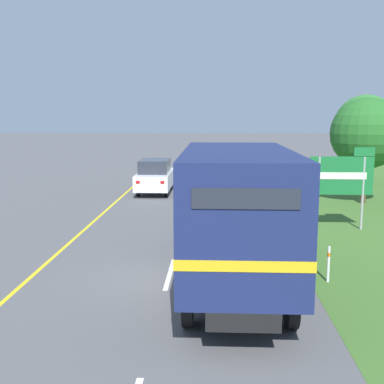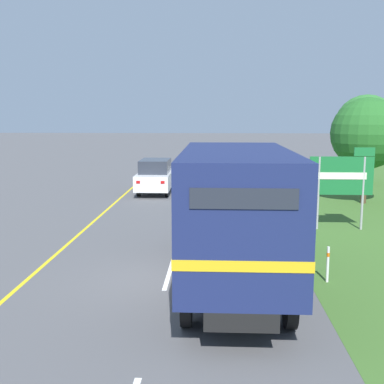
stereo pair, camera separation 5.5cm
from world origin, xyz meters
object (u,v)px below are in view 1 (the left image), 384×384
object	(u,v)px
horse_trailer_truck	(235,210)
roadside_tree_near	(367,134)
roadside_tree_mid	(365,126)
lead_car_white	(155,176)
delineator_post	(328,263)
highway_sign	(342,177)

from	to	relation	value
horse_trailer_truck	roadside_tree_near	world-z (taller)	roadside_tree_near
roadside_tree_near	horse_trailer_truck	bearing A→B (deg)	-119.81
roadside_tree_mid	horse_trailer_truck	bearing A→B (deg)	-115.28
lead_car_white	roadside_tree_mid	bearing A→B (deg)	17.46
roadside_tree_mid	delineator_post	bearing A→B (deg)	-109.11
horse_trailer_truck	roadside_tree_mid	bearing A→B (deg)	64.72
roadside_tree_mid	roadside_tree_near	bearing A→B (deg)	-106.36
roadside_tree_mid	lead_car_white	bearing A→B (deg)	-162.54
lead_car_white	roadside_tree_near	world-z (taller)	roadside_tree_near
delineator_post	roadside_tree_near	bearing A→B (deg)	69.34
highway_sign	roadside_tree_near	distance (m)	6.27
roadside_tree_near	highway_sign	bearing A→B (deg)	-114.32
horse_trailer_truck	lead_car_white	size ratio (longest dim) A/B	1.84
horse_trailer_truck	delineator_post	distance (m)	2.86
horse_trailer_truck	delineator_post	xyz separation A→B (m)	(2.44, 0.33, -1.46)
highway_sign	delineator_post	xyz separation A→B (m)	(-1.81, -5.91, -1.48)
roadside_tree_near	delineator_post	xyz separation A→B (m)	(-4.33, -11.48, -2.90)
roadside_tree_near	delineator_post	world-z (taller)	roadside_tree_near
lead_car_white	delineator_post	distance (m)	15.51
lead_car_white	roadside_tree_near	xyz separation A→B (m)	(10.57, -2.70, 2.46)
horse_trailer_truck	roadside_tree_mid	distance (m)	20.48
roadside_tree_near	delineator_post	distance (m)	12.61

